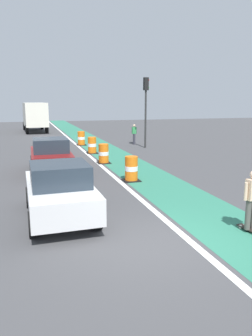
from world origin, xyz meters
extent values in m
plane|color=#424244|center=(0.00, 0.00, 0.00)|extent=(100.00, 100.00, 0.00)
cube|color=#2D755B|center=(2.40, 12.00, 0.00)|extent=(2.50, 80.00, 0.01)
cube|color=silver|center=(0.90, 12.00, 0.01)|extent=(0.20, 80.00, 0.01)
cube|color=black|center=(2.74, -0.11, 0.07)|extent=(0.32, 0.82, 0.02)
cylinder|color=silver|center=(2.79, 0.16, 0.06)|extent=(0.05, 0.11, 0.11)
cylinder|color=silver|center=(2.63, 0.14, 0.06)|extent=(0.05, 0.11, 0.11)
cylinder|color=#514C47|center=(2.65, -0.12, 0.49)|extent=(0.15, 0.15, 0.82)
cylinder|color=beige|center=(2.51, -0.14, 1.15)|extent=(0.09, 0.09, 0.48)
cube|color=silver|center=(-2.03, 2.55, 0.70)|extent=(1.91, 4.13, 0.72)
cube|color=#232D38|center=(-2.02, 2.30, 1.38)|extent=(1.65, 1.75, 0.64)
cylinder|color=black|center=(-2.87, 3.81, 0.34)|extent=(0.29, 0.68, 0.68)
cylinder|color=black|center=(-1.23, 3.84, 0.34)|extent=(0.29, 0.68, 0.68)
cylinder|color=black|center=(-2.83, 1.27, 0.34)|extent=(0.29, 0.68, 0.68)
cylinder|color=black|center=(-1.19, 1.29, 0.34)|extent=(0.29, 0.68, 0.68)
cube|color=maroon|center=(-1.80, 9.04, 0.70)|extent=(1.89, 4.12, 0.72)
cube|color=#232D38|center=(-1.80, 8.79, 1.38)|extent=(1.64, 1.74, 0.64)
cylinder|color=black|center=(-2.60, 10.32, 0.34)|extent=(0.29, 0.68, 0.68)
cylinder|color=black|center=(-0.96, 10.30, 0.34)|extent=(0.29, 0.68, 0.68)
cylinder|color=black|center=(-2.63, 7.78, 0.34)|extent=(0.29, 0.68, 0.68)
cylinder|color=black|center=(-0.99, 7.76, 0.34)|extent=(0.29, 0.68, 0.68)
cylinder|color=orange|center=(1.43, 6.24, 0.25)|extent=(0.56, 0.56, 0.42)
cylinder|color=white|center=(1.43, 6.24, 0.57)|extent=(0.57, 0.57, 0.21)
cylinder|color=orange|center=(1.43, 6.24, 0.88)|extent=(0.56, 0.56, 0.42)
cube|color=black|center=(1.43, 6.24, 0.02)|extent=(0.73, 0.73, 0.04)
cylinder|color=orange|center=(1.22, 10.62, 0.25)|extent=(0.56, 0.56, 0.42)
cylinder|color=white|center=(1.22, 10.62, 0.57)|extent=(0.57, 0.57, 0.21)
cylinder|color=orange|center=(1.22, 10.62, 0.88)|extent=(0.56, 0.56, 0.42)
cube|color=black|center=(1.22, 10.62, 0.02)|extent=(0.73, 0.73, 0.04)
cylinder|color=orange|center=(1.28, 14.26, 0.25)|extent=(0.56, 0.56, 0.42)
cylinder|color=white|center=(1.28, 14.26, 0.57)|extent=(0.57, 0.57, 0.21)
cylinder|color=orange|center=(1.28, 14.26, 0.88)|extent=(0.56, 0.56, 0.42)
cube|color=black|center=(1.28, 14.26, 0.02)|extent=(0.73, 0.73, 0.04)
cylinder|color=orange|center=(1.25, 18.49, 0.25)|extent=(0.56, 0.56, 0.42)
cylinder|color=white|center=(1.25, 18.49, 0.57)|extent=(0.57, 0.57, 0.21)
cylinder|color=orange|center=(1.25, 18.49, 0.88)|extent=(0.56, 0.56, 0.42)
cube|color=black|center=(1.25, 18.49, 0.02)|extent=(0.73, 0.73, 0.04)
cube|color=silver|center=(-1.83, 30.61, 1.98)|extent=(2.57, 5.71, 2.50)
cube|color=silver|center=(-2.02, 34.46, 1.53)|extent=(2.29, 2.01, 2.10)
cylinder|color=black|center=(-3.04, 34.21, 0.48)|extent=(0.35, 0.97, 0.96)
cylinder|color=black|center=(-0.98, 34.31, 0.48)|extent=(0.35, 0.97, 0.96)
cylinder|color=black|center=(-2.79, 29.16, 0.48)|extent=(0.35, 0.97, 0.96)
cylinder|color=black|center=(-0.73, 29.26, 0.48)|extent=(0.35, 0.97, 0.96)
cylinder|color=#2D2D2D|center=(5.60, 15.71, 2.10)|extent=(0.14, 0.14, 4.20)
cube|color=black|center=(5.60, 15.71, 4.65)|extent=(0.32, 0.32, 0.90)
sphere|color=red|center=(5.77, 15.71, 4.91)|extent=(0.16, 0.16, 0.16)
sphere|color=green|center=(5.77, 15.71, 4.39)|extent=(0.16, 0.16, 0.16)
cylinder|color=#33333D|center=(5.39, 17.71, 0.43)|extent=(0.20, 0.20, 0.86)
cube|color=#338C4C|center=(5.39, 17.71, 1.13)|extent=(0.34, 0.20, 0.54)
sphere|color=beige|center=(5.39, 17.71, 1.51)|extent=(0.20, 0.20, 0.20)
camera|label=1|loc=(-2.88, -7.04, 3.48)|focal=34.85mm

